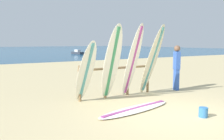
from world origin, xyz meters
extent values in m
plane|color=#CCB784|center=(0.00, 0.00, 0.00)|extent=(120.00, 120.00, 0.00)
cylinder|color=olive|center=(-1.45, 2.73, 0.57)|extent=(0.09, 0.09, 1.13)
cylinder|color=olive|center=(-0.53, 2.73, 0.57)|extent=(0.09, 0.09, 1.13)
cylinder|color=olive|center=(0.38, 2.73, 0.57)|extent=(0.09, 0.09, 1.13)
cylinder|color=olive|center=(1.30, 2.73, 0.57)|extent=(0.09, 0.09, 1.13)
cylinder|color=olive|center=(-0.08, 2.73, 0.98)|extent=(2.85, 0.08, 0.08)
ellipsoid|color=white|center=(-1.39, 2.41, 0.96)|extent=(0.66, 0.97, 1.92)
cube|color=teal|center=(-1.39, 2.41, 0.96)|extent=(0.21, 0.86, 1.78)
ellipsoid|color=white|center=(-0.55, 2.28, 1.21)|extent=(0.59, 1.00, 2.42)
cube|color=#388C59|center=(-0.55, 2.28, 1.21)|extent=(0.14, 0.92, 2.24)
ellipsoid|color=white|center=(0.29, 2.31, 1.24)|extent=(0.55, 0.99, 2.48)
cube|color=#A53F8C|center=(0.29, 2.31, 1.24)|extent=(0.17, 0.89, 2.28)
ellipsoid|color=beige|center=(1.15, 2.33, 1.24)|extent=(0.73, 1.08, 2.47)
cube|color=teal|center=(1.15, 2.33, 1.24)|extent=(0.28, 0.93, 2.28)
ellipsoid|color=white|center=(-0.57, 0.97, 0.04)|extent=(2.72, 1.08, 0.07)
cube|color=#A53F8C|center=(-0.57, 0.97, 0.04)|extent=(2.42, 0.57, 0.08)
cube|color=#3359B2|center=(2.51, 2.47, 0.41)|extent=(0.22, 0.27, 0.81)
cube|color=#3359B2|center=(2.51, 2.47, 1.16)|extent=(0.26, 0.32, 0.69)
sphere|color=brown|center=(2.51, 2.47, 1.62)|extent=(0.23, 0.23, 0.23)
cube|color=#333842|center=(10.78, 30.73, 0.18)|extent=(1.16, 2.50, 0.35)
cube|color=silver|center=(10.78, 30.73, 0.54)|extent=(0.67, 0.95, 0.36)
cylinder|color=#3372B2|center=(0.48, -0.40, 0.12)|extent=(0.22, 0.22, 0.25)
camera|label=1|loc=(-4.61, -4.32, 1.87)|focal=39.76mm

